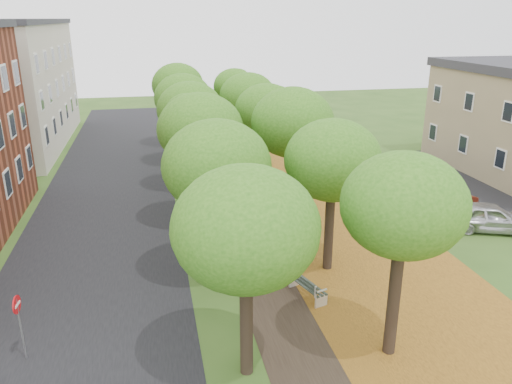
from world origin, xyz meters
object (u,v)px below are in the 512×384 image
car_silver (490,217)px  car_red (442,202)px  car_grey (385,167)px  car_white (392,172)px  street_sign (18,313)px  bench (306,286)px

car_silver → car_red: 2.78m
car_grey → car_white: bearing=162.6°
car_grey → street_sign: bearing=110.6°
street_sign → car_silver: street_sign is taller
car_grey → car_white: (0.00, -1.16, -0.04)m
car_grey → car_silver: bearing=169.6°
car_silver → car_grey: (-1.19, 9.69, 0.01)m
car_silver → car_white: size_ratio=0.85×
street_sign → car_red: size_ratio=0.50×
street_sign → car_white: bearing=42.8°
car_silver → car_white: car_silver is taller
bench → car_white: car_white is taller
street_sign → car_red: 21.86m
bench → car_red: (10.04, 6.77, 0.27)m
car_grey → car_white: size_ratio=1.01×
street_sign → car_grey: street_sign is taller
car_silver → car_grey: 9.77m
street_sign → car_white: street_sign is taller
car_silver → car_red: car_red is taller
car_red → car_grey: 7.18m
bench → car_silver: (11.23, 4.26, 0.27)m
street_sign → car_red: street_sign is taller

